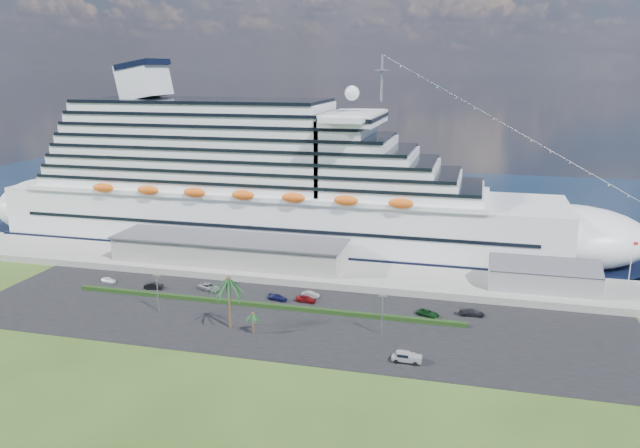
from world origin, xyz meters
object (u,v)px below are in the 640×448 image
(parked_car_3, at_px, (278,298))
(pickup_truck, at_px, (406,357))
(boat_trailer, at_px, (408,355))
(cruise_ship, at_px, (271,189))

(parked_car_3, relative_size, pickup_truck, 0.85)
(parked_car_3, bearing_deg, boat_trailer, -113.22)
(boat_trailer, bearing_deg, cruise_ship, 126.02)
(parked_car_3, bearing_deg, cruise_ship, 32.29)
(pickup_truck, bearing_deg, cruise_ship, 125.58)
(cruise_ship, relative_size, boat_trailer, 32.63)
(parked_car_3, relative_size, boat_trailer, 0.77)
(parked_car_3, distance_m, boat_trailer, 38.75)
(pickup_truck, xyz_separation_m, boat_trailer, (0.20, 0.80, 0.07))
(cruise_ship, xyz_separation_m, parked_car_3, (16.05, -43.31, -15.92))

